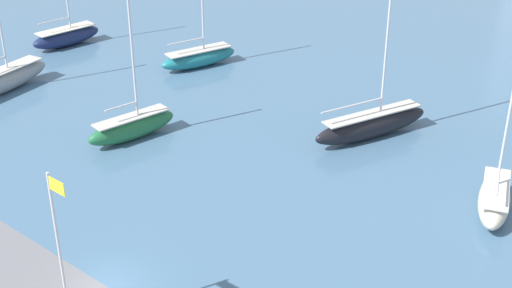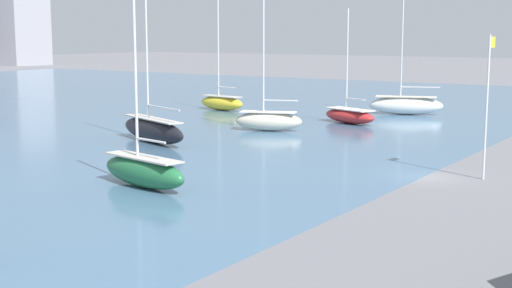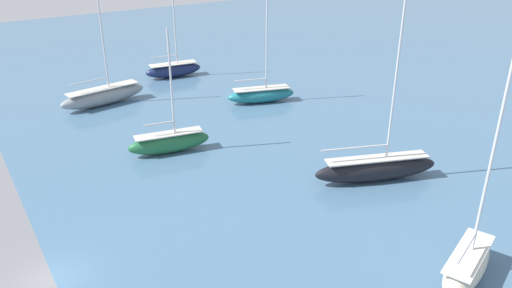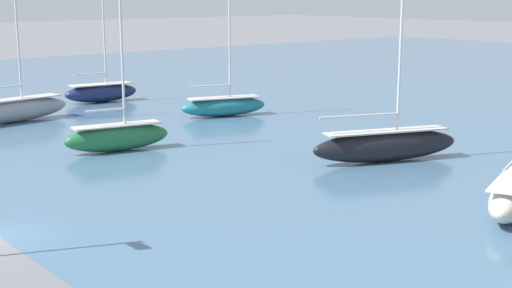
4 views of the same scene
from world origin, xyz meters
TOP-DOWN VIEW (x-y plane):
  - ground_plane at (0.00, 0.00)m, footprint 500.00×500.00m
  - flag_pole at (1.44, -3.52)m, footprint 1.24×0.14m
  - sailboat_black at (1.62, 25.56)m, footprint 5.44×10.52m
  - sailboat_navy at (-34.83, 23.77)m, footprint 3.07×7.93m
  - sailboat_cream at (13.58, 21.10)m, footprint 4.21×6.98m
  - sailboat_teal at (-19.70, 28.20)m, footprint 4.43×8.32m
  - sailboat_green at (-12.82, 13.39)m, footprint 3.16×7.84m
  - sailboat_gray at (-29.04, 12.29)m, footprint 3.68×10.55m

SIDE VIEW (x-z plane):
  - ground_plane at x=0.00m, z-range 0.00..0.00m
  - sailboat_teal at x=-19.70m, z-range -5.52..7.51m
  - sailboat_navy at x=-34.83m, z-range -5.78..7.90m
  - sailboat_green at x=-12.82m, z-range -4.72..6.85m
  - sailboat_cream at x=13.58m, z-range -5.90..8.10m
  - sailboat_gray at x=-29.04m, z-range -5.71..7.95m
  - sailboat_black at x=1.62m, z-range -6.92..9.30m
  - flag_pole at x=1.44m, z-range 0.47..9.89m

